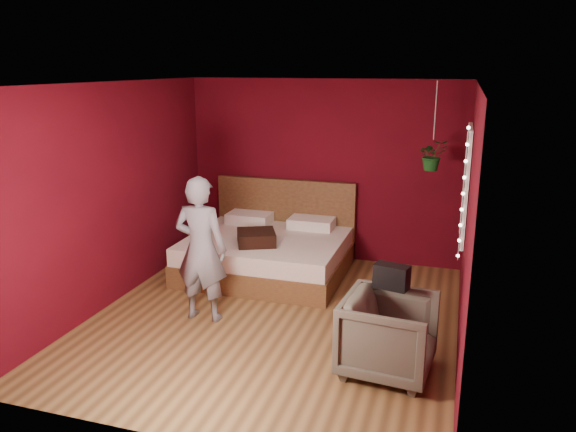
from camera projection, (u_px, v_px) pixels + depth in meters
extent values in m
plane|color=olive|center=(274.00, 318.00, 6.37)|extent=(4.50, 4.50, 0.00)
cube|color=#5C0915|center=(323.00, 171.00, 8.11)|extent=(4.00, 0.02, 2.60)
cube|color=#5C0915|center=(170.00, 282.00, 3.95)|extent=(4.00, 0.02, 2.60)
cube|color=#5C0915|center=(112.00, 195.00, 6.61)|extent=(0.02, 4.50, 2.60)
cube|color=#5C0915|center=(469.00, 222.00, 5.45)|extent=(0.02, 4.50, 2.60)
cube|color=white|center=(272.00, 82.00, 5.69)|extent=(4.00, 4.50, 0.02)
cube|color=white|center=(466.00, 184.00, 6.24)|extent=(0.04, 0.97, 1.27)
cube|color=black|center=(465.00, 184.00, 6.25)|extent=(0.02, 0.85, 1.15)
cube|color=white|center=(464.00, 184.00, 6.25)|extent=(0.03, 0.05, 1.15)
cube|color=white|center=(464.00, 184.00, 6.25)|extent=(0.03, 0.85, 0.05)
cylinder|color=silver|center=(463.00, 194.00, 5.77)|extent=(0.01, 0.01, 1.45)
sphere|color=#FFF2CC|center=(458.00, 256.00, 5.94)|extent=(0.04, 0.04, 0.04)
sphere|color=#FFF2CC|center=(459.00, 241.00, 5.90)|extent=(0.04, 0.04, 0.04)
sphere|color=#FFF2CC|center=(461.00, 225.00, 5.85)|extent=(0.04, 0.04, 0.04)
sphere|color=#FFF2CC|center=(462.00, 209.00, 5.81)|extent=(0.04, 0.04, 0.04)
sphere|color=#FFF2CC|center=(463.00, 194.00, 5.77)|extent=(0.04, 0.04, 0.04)
sphere|color=#FFF2CC|center=(464.00, 177.00, 5.72)|extent=(0.04, 0.04, 0.04)
sphere|color=#FFF2CC|center=(466.00, 161.00, 5.68)|extent=(0.04, 0.04, 0.04)
sphere|color=#FFF2CC|center=(467.00, 145.00, 5.63)|extent=(0.04, 0.04, 0.04)
sphere|color=#FFF2CC|center=(469.00, 128.00, 5.59)|extent=(0.04, 0.04, 0.04)
cube|color=brown|center=(267.00, 263.00, 7.69)|extent=(2.10, 1.79, 0.29)
cube|color=silver|center=(266.00, 245.00, 7.62)|extent=(2.06, 1.75, 0.23)
cube|color=brown|center=(285.00, 218.00, 8.36)|extent=(2.10, 0.08, 1.16)
cube|color=white|center=(249.00, 218.00, 8.26)|extent=(0.63, 0.40, 0.15)
cube|color=white|center=(312.00, 223.00, 7.99)|extent=(0.63, 0.40, 0.15)
imported|color=slate|center=(201.00, 249.00, 6.17)|extent=(0.60, 0.40, 1.64)
imported|color=#5A5647|center=(389.00, 335.00, 5.16)|extent=(0.90, 0.88, 0.75)
cube|color=black|center=(392.00, 277.00, 5.24)|extent=(0.35, 0.23, 0.23)
cube|color=black|center=(256.00, 238.00, 7.28)|extent=(0.63, 0.63, 0.17)
cylinder|color=silver|center=(435.00, 110.00, 6.74)|extent=(0.01, 0.01, 0.70)
imported|color=#1A5C20|center=(432.00, 155.00, 6.88)|extent=(0.43, 0.41, 0.38)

